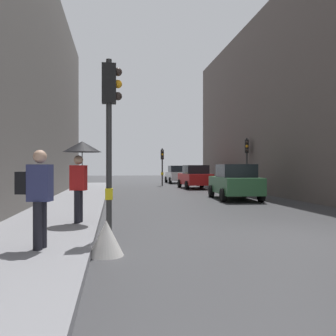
{
  "coord_description": "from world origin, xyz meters",
  "views": [
    {
      "loc": [
        -4.18,
        -7.68,
        1.62
      ],
      "look_at": [
        -1.56,
        9.33,
        1.58
      ],
      "focal_mm": 37.7,
      "sensor_mm": 36.0,
      "label": 1
    }
  ],
  "objects_px": {
    "traffic_light_near_left": "(110,117)",
    "car_red_sedan": "(195,177)",
    "pedestrian_with_umbrella": "(81,159)",
    "pedestrian_with_grey_backpack": "(38,193)",
    "car_green_estate": "(235,182)",
    "warning_sign_triangle": "(106,238)",
    "traffic_light_mid_street": "(247,155)",
    "traffic_light_far_median": "(162,160)",
    "car_white_compact": "(177,174)"
  },
  "relations": [
    {
      "from": "car_white_compact",
      "to": "traffic_light_far_median",
      "type": "bearing_deg",
      "value": -113.82
    },
    {
      "from": "traffic_light_mid_street",
      "to": "car_red_sedan",
      "type": "height_order",
      "value": "traffic_light_mid_street"
    },
    {
      "from": "traffic_light_near_left",
      "to": "pedestrian_with_umbrella",
      "type": "bearing_deg",
      "value": 112.3
    },
    {
      "from": "car_red_sedan",
      "to": "traffic_light_far_median",
      "type": "bearing_deg",
      "value": 115.86
    },
    {
      "from": "pedestrian_with_umbrella",
      "to": "traffic_light_far_median",
      "type": "bearing_deg",
      "value": 76.34
    },
    {
      "from": "traffic_light_near_left",
      "to": "car_green_estate",
      "type": "distance_m",
      "value": 11.23
    },
    {
      "from": "car_green_estate",
      "to": "warning_sign_triangle",
      "type": "height_order",
      "value": "car_green_estate"
    },
    {
      "from": "pedestrian_with_umbrella",
      "to": "pedestrian_with_grey_backpack",
      "type": "relative_size",
      "value": 1.21
    },
    {
      "from": "pedestrian_with_grey_backpack",
      "to": "pedestrian_with_umbrella",
      "type": "bearing_deg",
      "value": 80.31
    },
    {
      "from": "traffic_light_near_left",
      "to": "pedestrian_with_umbrella",
      "type": "height_order",
      "value": "traffic_light_near_left"
    },
    {
      "from": "traffic_light_far_median",
      "to": "car_white_compact",
      "type": "xyz_separation_m",
      "value": [
        2.18,
        4.94,
        -1.35
      ]
    },
    {
      "from": "car_red_sedan",
      "to": "pedestrian_with_umbrella",
      "type": "distance_m",
      "value": 17.9
    },
    {
      "from": "car_green_estate",
      "to": "car_red_sedan",
      "type": "xyz_separation_m",
      "value": [
        0.08,
        9.09,
        0.0
      ]
    },
    {
      "from": "traffic_light_mid_street",
      "to": "car_red_sedan",
      "type": "bearing_deg",
      "value": 118.5
    },
    {
      "from": "pedestrian_with_umbrella",
      "to": "warning_sign_triangle",
      "type": "height_order",
      "value": "pedestrian_with_umbrella"
    },
    {
      "from": "traffic_light_far_median",
      "to": "car_green_estate",
      "type": "relative_size",
      "value": 0.75
    },
    {
      "from": "traffic_light_mid_street",
      "to": "car_green_estate",
      "type": "bearing_deg",
      "value": -117.71
    },
    {
      "from": "car_green_estate",
      "to": "pedestrian_with_grey_backpack",
      "type": "distance_m",
      "value": 12.66
    },
    {
      "from": "traffic_light_mid_street",
      "to": "car_white_compact",
      "type": "height_order",
      "value": "traffic_light_mid_street"
    },
    {
      "from": "traffic_light_near_left",
      "to": "car_red_sedan",
      "type": "relative_size",
      "value": 0.93
    },
    {
      "from": "car_green_estate",
      "to": "warning_sign_triangle",
      "type": "xyz_separation_m",
      "value": [
        -6.12,
        -10.36,
        -0.55
      ]
    },
    {
      "from": "traffic_light_mid_street",
      "to": "pedestrian_with_grey_backpack",
      "type": "height_order",
      "value": "traffic_light_mid_street"
    },
    {
      "from": "traffic_light_mid_street",
      "to": "pedestrian_with_grey_backpack",
      "type": "distance_m",
      "value": 17.97
    },
    {
      "from": "traffic_light_far_median",
      "to": "pedestrian_with_grey_backpack",
      "type": "xyz_separation_m",
      "value": [
        -5.48,
        -23.4,
        -1.06
      ]
    },
    {
      "from": "traffic_light_far_median",
      "to": "traffic_light_near_left",
      "type": "height_order",
      "value": "traffic_light_near_left"
    },
    {
      "from": "car_red_sedan",
      "to": "pedestrian_with_umbrella",
      "type": "height_order",
      "value": "pedestrian_with_umbrella"
    },
    {
      "from": "car_green_estate",
      "to": "car_white_compact",
      "type": "height_order",
      "value": "same"
    },
    {
      "from": "car_red_sedan",
      "to": "pedestrian_with_grey_backpack",
      "type": "height_order",
      "value": "pedestrian_with_grey_backpack"
    },
    {
      "from": "warning_sign_triangle",
      "to": "car_green_estate",
      "type": "bearing_deg",
      "value": 59.42
    },
    {
      "from": "car_red_sedan",
      "to": "traffic_light_near_left",
      "type": "bearing_deg",
      "value": -108.49
    },
    {
      "from": "car_red_sedan",
      "to": "traffic_light_mid_street",
      "type": "bearing_deg",
      "value": -61.5
    },
    {
      "from": "traffic_light_mid_street",
      "to": "traffic_light_near_left",
      "type": "xyz_separation_m",
      "value": [
        -8.53,
        -13.97,
        0.3
      ]
    },
    {
      "from": "car_white_compact",
      "to": "traffic_light_near_left",
      "type": "bearing_deg",
      "value": -103.16
    },
    {
      "from": "traffic_light_mid_street",
      "to": "car_green_estate",
      "type": "distance_m",
      "value": 5.52
    },
    {
      "from": "car_red_sedan",
      "to": "pedestrian_with_umbrella",
      "type": "xyz_separation_m",
      "value": [
        -6.92,
        -16.49,
        0.96
      ]
    },
    {
      "from": "traffic_light_mid_street",
      "to": "pedestrian_with_umbrella",
      "type": "distance_m",
      "value": 15.26
    },
    {
      "from": "car_red_sedan",
      "to": "warning_sign_triangle",
      "type": "distance_m",
      "value": 20.42
    },
    {
      "from": "pedestrian_with_grey_backpack",
      "to": "car_red_sedan",
      "type": "bearing_deg",
      "value": 69.08
    },
    {
      "from": "traffic_light_far_median",
      "to": "car_red_sedan",
      "type": "relative_size",
      "value": 0.76
    },
    {
      "from": "pedestrian_with_grey_backpack",
      "to": "warning_sign_triangle",
      "type": "height_order",
      "value": "pedestrian_with_grey_backpack"
    },
    {
      "from": "traffic_light_far_median",
      "to": "traffic_light_near_left",
      "type": "xyz_separation_m",
      "value": [
        -4.2,
        -22.37,
        0.48
      ]
    },
    {
      "from": "traffic_light_near_left",
      "to": "car_green_estate",
      "type": "relative_size",
      "value": 0.91
    },
    {
      "from": "traffic_light_mid_street",
      "to": "car_green_estate",
      "type": "height_order",
      "value": "traffic_light_mid_street"
    },
    {
      "from": "traffic_light_mid_street",
      "to": "pedestrian_with_umbrella",
      "type": "xyz_separation_m",
      "value": [
        -9.3,
        -12.09,
        -0.56
      ]
    },
    {
      "from": "pedestrian_with_umbrella",
      "to": "warning_sign_triangle",
      "type": "relative_size",
      "value": 3.29
    },
    {
      "from": "traffic_light_mid_street",
      "to": "car_green_estate",
      "type": "xyz_separation_m",
      "value": [
        -2.47,
        -4.7,
        -1.52
      ]
    },
    {
      "from": "pedestrian_with_umbrella",
      "to": "traffic_light_mid_street",
      "type": "bearing_deg",
      "value": 52.41
    },
    {
      "from": "traffic_light_mid_street",
      "to": "warning_sign_triangle",
      "type": "relative_size",
      "value": 5.34
    },
    {
      "from": "car_white_compact",
      "to": "pedestrian_with_grey_backpack",
      "type": "height_order",
      "value": "pedestrian_with_grey_backpack"
    },
    {
      "from": "warning_sign_triangle",
      "to": "traffic_light_mid_street",
      "type": "bearing_deg",
      "value": 60.3
    }
  ]
}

